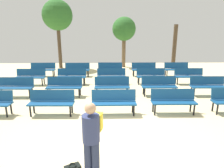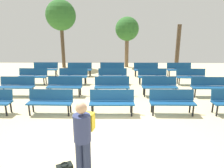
{
  "view_description": "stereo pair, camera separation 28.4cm",
  "coord_description": "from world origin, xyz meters",
  "px_view_note": "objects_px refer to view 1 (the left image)",
  "views": [
    {
      "loc": [
        -0.19,
        -5.16,
        2.96
      ],
      "look_at": [
        0.0,
        3.65,
        0.55
      ],
      "focal_mm": 31.85,
      "sensor_mm": 36.0,
      "label": 1
    },
    {
      "loc": [
        0.1,
        -5.16,
        2.96
      ],
      "look_at": [
        0.0,
        3.65,
        0.55
      ],
      "focal_mm": 31.85,
      "sensor_mm": 36.0,
      "label": 2
    }
  ],
  "objects_px": {
    "visitor_with_backpack": "(92,136)",
    "bench_r3_c2": "(110,68)",
    "bench_r1_c0": "(15,86)",
    "bench_r3_c0": "(43,69)",
    "bench_r2_c0": "(31,76)",
    "bench_r2_c1": "(72,75)",
    "bench_r0_c1": "(52,101)",
    "bench_r2_c3": "(151,75)",
    "bench_r2_c2": "(111,75)",
    "bench_r0_c3": "(173,100)",
    "bench_r2_c4": "(189,75)",
    "bench_r0_c2": "(114,101)",
    "bench_r1_c2": "(112,85)",
    "bench_r1_c3": "(159,85)",
    "bench_r1_c1": "(64,85)",
    "bench_r1_c4": "(208,85)",
    "bench_r3_c4": "(177,68)",
    "tree_0": "(57,16)",
    "bench_r3_c1": "(77,69)",
    "tree_1": "(174,47)",
    "bench_r3_c3": "(144,68)",
    "tree_2": "(124,30)"
  },
  "relations": [
    {
      "from": "bench_r2_c2",
      "to": "bench_r3_c3",
      "type": "relative_size",
      "value": 1.0
    },
    {
      "from": "bench_r1_c3",
      "to": "bench_r3_c0",
      "type": "height_order",
      "value": "same"
    },
    {
      "from": "bench_r1_c1",
      "to": "bench_r3_c0",
      "type": "bearing_deg",
      "value": 120.1
    },
    {
      "from": "bench_r2_c2",
      "to": "tree_2",
      "type": "bearing_deg",
      "value": 76.8
    },
    {
      "from": "bench_r0_c1",
      "to": "bench_r2_c3",
      "type": "bearing_deg",
      "value": 43.99
    },
    {
      "from": "bench_r2_c4",
      "to": "bench_r0_c2",
      "type": "bearing_deg",
      "value": -135.49
    },
    {
      "from": "tree_1",
      "to": "bench_r1_c2",
      "type": "bearing_deg",
      "value": -127.49
    },
    {
      "from": "bench_r0_c2",
      "to": "tree_0",
      "type": "height_order",
      "value": "tree_0"
    },
    {
      "from": "bench_r1_c4",
      "to": "bench_r3_c4",
      "type": "bearing_deg",
      "value": 91.44
    },
    {
      "from": "bench_r2_c4",
      "to": "bench_r3_c4",
      "type": "bearing_deg",
      "value": 91.4
    },
    {
      "from": "bench_r2_c2",
      "to": "bench_r2_c3",
      "type": "bearing_deg",
      "value": -2.04
    },
    {
      "from": "bench_r1_c0",
      "to": "bench_r3_c0",
      "type": "relative_size",
      "value": 1.0
    },
    {
      "from": "bench_r1_c1",
      "to": "tree_1",
      "type": "height_order",
      "value": "tree_1"
    },
    {
      "from": "bench_r2_c1",
      "to": "bench_r3_c0",
      "type": "xyz_separation_m",
      "value": [
        -2.25,
        2.07,
        0.0
      ]
    },
    {
      "from": "bench_r2_c3",
      "to": "bench_r2_c1",
      "type": "bearing_deg",
      "value": -178.77
    },
    {
      "from": "bench_r2_c1",
      "to": "tree_0",
      "type": "distance_m",
      "value": 6.41
    },
    {
      "from": "bench_r1_c4",
      "to": "bench_r3_c3",
      "type": "relative_size",
      "value": 1.0
    },
    {
      "from": "bench_r1_c3",
      "to": "bench_r2_c1",
      "type": "distance_m",
      "value": 4.84
    },
    {
      "from": "bench_r1_c4",
      "to": "bench_r2_c2",
      "type": "distance_m",
      "value": 4.9
    },
    {
      "from": "bench_r0_c1",
      "to": "bench_r1_c2",
      "type": "relative_size",
      "value": 1.0
    },
    {
      "from": "bench_r0_c2",
      "to": "bench_r1_c1",
      "type": "height_order",
      "value": "same"
    },
    {
      "from": "bench_r2_c1",
      "to": "bench_r3_c4",
      "type": "relative_size",
      "value": 1.0
    },
    {
      "from": "visitor_with_backpack",
      "to": "bench_r3_c2",
      "type": "bearing_deg",
      "value": -77.66
    },
    {
      "from": "bench_r2_c1",
      "to": "bench_r3_c0",
      "type": "height_order",
      "value": "same"
    },
    {
      "from": "bench_r3_c0",
      "to": "tree_0",
      "type": "bearing_deg",
      "value": 79.5
    },
    {
      "from": "bench_r3_c1",
      "to": "visitor_with_backpack",
      "type": "bearing_deg",
      "value": -79.94
    },
    {
      "from": "bench_r0_c1",
      "to": "bench_r1_c4",
      "type": "height_order",
      "value": "same"
    },
    {
      "from": "bench_r1_c3",
      "to": "bench_r3_c1",
      "type": "height_order",
      "value": "same"
    },
    {
      "from": "bench_r0_c2",
      "to": "bench_r1_c2",
      "type": "relative_size",
      "value": 1.0
    },
    {
      "from": "bench_r0_c3",
      "to": "bench_r1_c1",
      "type": "xyz_separation_m",
      "value": [
        -4.37,
        2.02,
        0.0
      ]
    },
    {
      "from": "bench_r0_c3",
      "to": "bench_r2_c4",
      "type": "bearing_deg",
      "value": 62.4
    },
    {
      "from": "bench_r1_c0",
      "to": "bench_r1_c3",
      "type": "bearing_deg",
      "value": 1.4
    },
    {
      "from": "bench_r2_c4",
      "to": "bench_r1_c3",
      "type": "bearing_deg",
      "value": -136.56
    },
    {
      "from": "bench_r2_c1",
      "to": "bench_r2_c4",
      "type": "height_order",
      "value": "same"
    },
    {
      "from": "bench_r0_c1",
      "to": "bench_r1_c0",
      "type": "distance_m",
      "value": 2.98
    },
    {
      "from": "bench_r0_c1",
      "to": "bench_r3_c1",
      "type": "height_order",
      "value": "same"
    },
    {
      "from": "bench_r3_c3",
      "to": "bench_r3_c0",
      "type": "bearing_deg",
      "value": 178.26
    },
    {
      "from": "bench_r1_c4",
      "to": "bench_r2_c4",
      "type": "distance_m",
      "value": 2.04
    },
    {
      "from": "visitor_with_backpack",
      "to": "bench_r3_c4",
      "type": "bearing_deg",
      "value": -102.32
    },
    {
      "from": "bench_r3_c2",
      "to": "tree_0",
      "type": "height_order",
      "value": "tree_0"
    },
    {
      "from": "bench_r2_c3",
      "to": "tree_1",
      "type": "relative_size",
      "value": 0.48
    },
    {
      "from": "bench_r0_c1",
      "to": "bench_r2_c0",
      "type": "distance_m",
      "value": 4.67
    },
    {
      "from": "bench_r2_c4",
      "to": "bench_r3_c2",
      "type": "height_order",
      "value": "same"
    },
    {
      "from": "bench_r2_c0",
      "to": "bench_r2_c1",
      "type": "distance_m",
      "value": 2.26
    },
    {
      "from": "bench_r2_c0",
      "to": "bench_r3_c2",
      "type": "relative_size",
      "value": 1.0
    },
    {
      "from": "bench_r3_c2",
      "to": "bench_r0_c3",
      "type": "bearing_deg",
      "value": -68.89
    },
    {
      "from": "bench_r2_c2",
      "to": "bench_r3_c1",
      "type": "distance_m",
      "value": 2.97
    },
    {
      "from": "bench_r3_c2",
      "to": "bench_r0_c2",
      "type": "bearing_deg",
      "value": -88.24
    },
    {
      "from": "bench_r2_c4",
      "to": "bench_r3_c4",
      "type": "relative_size",
      "value": 1.0
    },
    {
      "from": "bench_r1_c0",
      "to": "tree_1",
      "type": "distance_m",
      "value": 11.3
    }
  ]
}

